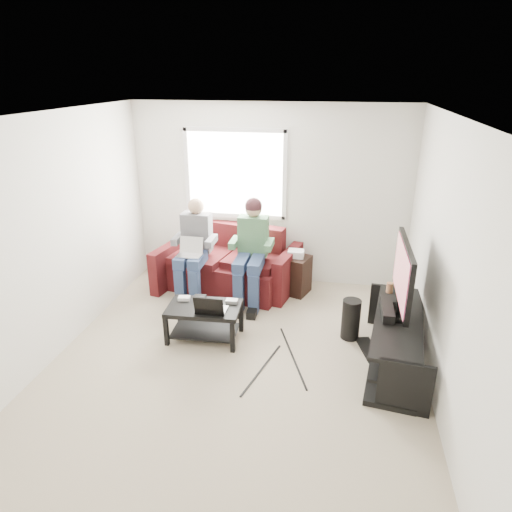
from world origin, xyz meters
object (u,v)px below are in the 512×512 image
object	(u,v)px
tv	(403,275)
end_table	(295,274)
sofa	(229,266)
coffee_table	(204,315)
subwoofer	(351,319)
tv_stand	(396,343)

from	to	relation	value
tv	end_table	distance (m)	2.03
sofa	coffee_table	bearing A→B (deg)	-88.10
subwoofer	end_table	distance (m)	1.34
sofa	end_table	world-z (taller)	sofa
tv	subwoofer	world-z (taller)	tv
tv_stand	tv	distance (m)	0.77
sofa	subwoofer	world-z (taller)	sofa
sofa	subwoofer	xyz separation A→B (m)	(1.75, -1.09, -0.08)
tv_stand	coffee_table	bearing A→B (deg)	177.06
coffee_table	sofa	bearing A→B (deg)	91.90
sofa	coffee_table	xyz separation A→B (m)	(0.05, -1.42, -0.02)
sofa	tv_stand	size ratio (longest dim) A/B	1.22
tv_stand	subwoofer	size ratio (longest dim) A/B	3.45
coffee_table	subwoofer	xyz separation A→B (m)	(1.70, 0.32, -0.06)
end_table	sofa	bearing A→B (deg)	179.93
subwoofer	end_table	xyz separation A→B (m)	(-0.77, 1.09, 0.04)
tv_stand	subwoofer	xyz separation A→B (m)	(-0.47, 0.44, 0.00)
subwoofer	end_table	world-z (taller)	end_table
subwoofer	sofa	bearing A→B (deg)	147.95
tv	end_table	bearing A→B (deg)	131.08
tv	sofa	bearing A→B (deg)	147.20
coffee_table	tv	size ratio (longest dim) A/B	0.79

